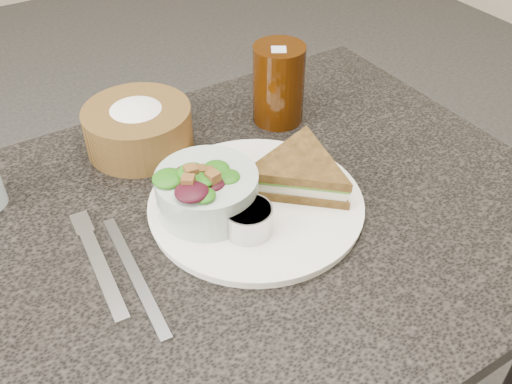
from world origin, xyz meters
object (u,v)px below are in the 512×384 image
object	(u,v)px
salad_bowl	(207,186)
bread_basket	(138,121)
cola_glass	(279,81)
sandwich	(299,173)
dining_table	(227,376)
dressing_ramekin	(248,220)
dinner_plate	(256,205)

from	to	relation	value
salad_bowl	bread_basket	size ratio (longest dim) A/B	0.82
bread_basket	cola_glass	xyz separation A→B (m)	(0.24, -0.05, 0.03)
sandwich	dining_table	bearing A→B (deg)	-137.83
sandwich	dressing_ramekin	size ratio (longest dim) A/B	2.70
dining_table	dinner_plate	distance (m)	0.39
salad_bowl	dressing_ramekin	size ratio (longest dim) A/B	2.14
cola_glass	dining_table	bearing A→B (deg)	-140.13
dinner_plate	bread_basket	size ratio (longest dim) A/B	1.76
dining_table	salad_bowl	world-z (taller)	salad_bowl
dining_table	salad_bowl	size ratio (longest dim) A/B	7.10
dining_table	dressing_ramekin	distance (m)	0.41
cola_glass	bread_basket	bearing A→B (deg)	168.75
dining_table	bread_basket	size ratio (longest dim) A/B	5.82
salad_bowl	cola_glass	world-z (taller)	cola_glass
sandwich	dressing_ramekin	world-z (taller)	sandwich
bread_basket	dressing_ramekin	bearing A→B (deg)	-81.86
dinner_plate	sandwich	world-z (taller)	sandwich
salad_bowl	cola_glass	bearing A→B (deg)	35.67
dressing_ramekin	bread_basket	distance (m)	0.28
dining_table	dressing_ramekin	bearing A→B (deg)	-60.32
dinner_plate	salad_bowl	world-z (taller)	salad_bowl
dressing_ramekin	bread_basket	bearing A→B (deg)	98.14
dinner_plate	dressing_ramekin	size ratio (longest dim) A/B	4.61
sandwich	cola_glass	size ratio (longest dim) A/B	1.20
cola_glass	sandwich	bearing A→B (deg)	-114.89
sandwich	cola_glass	world-z (taller)	cola_glass
sandwich	dinner_plate	bearing A→B (deg)	-140.41
salad_bowl	dinner_plate	bearing A→B (deg)	-18.76
dressing_ramekin	bread_basket	size ratio (longest dim) A/B	0.38
sandwich	bread_basket	distance (m)	0.28
bread_basket	cola_glass	bearing A→B (deg)	-11.25
dining_table	dinner_plate	size ratio (longest dim) A/B	3.30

